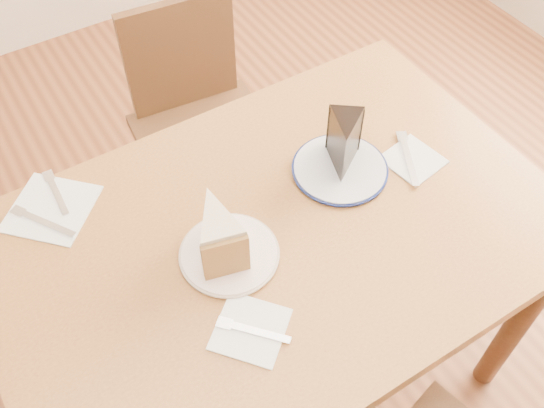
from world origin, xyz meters
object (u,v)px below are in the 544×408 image
Objects in this scene: plate_cream at (229,254)px; plate_navy at (340,169)px; table at (277,256)px; carrot_cake at (217,231)px; chocolate_cake at (344,147)px; chair_far at (202,125)px.

plate_navy is at bearing 12.07° from plate_cream.
table is 9.59× the size of carrot_cake.
carrot_cake reaches higher than plate_navy.
plate_navy is at bearing 68.25° from chocolate_cake.
carrot_cake reaches higher than table.
chair_far reaches higher than table.
chair_far is at bearing -44.38° from chocolate_cake.
carrot_cake is 1.04× the size of chocolate_cake.
plate_navy is 0.07m from chocolate_cake.
plate_cream is 1.56× the size of carrot_cake.
chair_far is at bearing 69.14° from plate_cream.
table is 0.16m from plate_cream.
carrot_cake is at bearing -172.38° from plate_navy.
plate_cream is at bearing -54.45° from carrot_cake.
table is at bearing 1.95° from plate_cream.
table is 1.46× the size of chair_far.
chocolate_cake is at bearing 30.98° from plate_navy.
carrot_cake is 0.35m from chocolate_cake.
carrot_cake is (-0.26, -0.63, 0.36)m from chair_far.
plate_navy reaches higher than table.
chocolate_cake is (0.01, 0.00, 0.07)m from plate_navy.
chocolate_cake is (0.09, -0.58, 0.37)m from chair_far.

